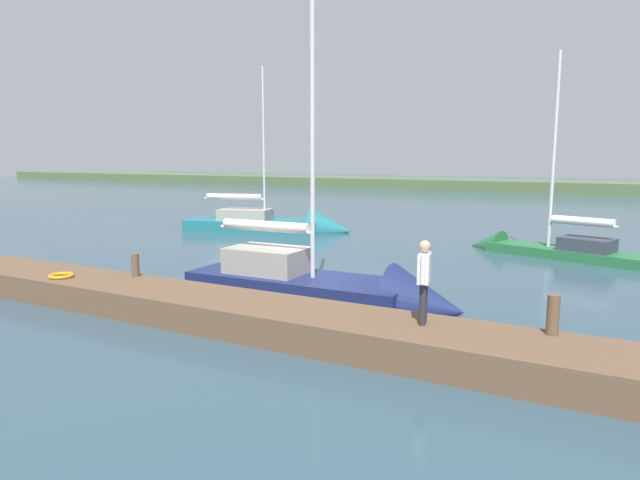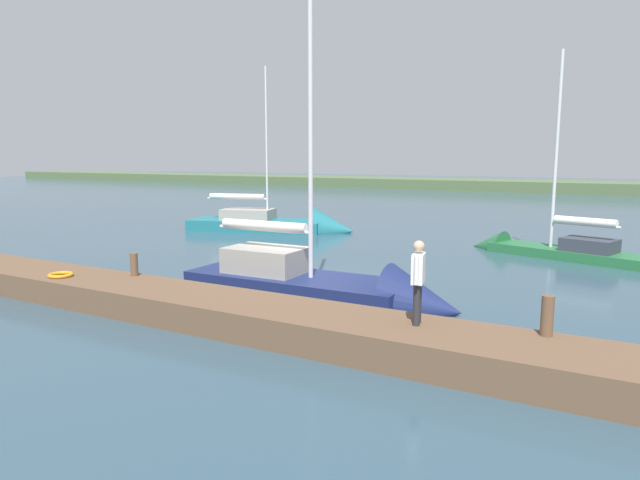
{
  "view_description": "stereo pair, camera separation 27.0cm",
  "coord_description": "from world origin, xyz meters",
  "px_view_note": "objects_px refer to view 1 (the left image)",
  "views": [
    {
      "loc": [
        -8.34,
        14.66,
        3.94
      ],
      "look_at": [
        0.7,
        -2.15,
        1.05
      ],
      "focal_mm": 30.94,
      "sensor_mm": 36.0,
      "label": 1
    },
    {
      "loc": [
        -8.58,
        14.53,
        3.94
      ],
      "look_at": [
        0.7,
        -2.15,
        1.05
      ],
      "focal_mm": 30.94,
      "sensor_mm": 36.0,
      "label": 2
    }
  ],
  "objects_px": {
    "life_ring_buoy": "(61,276)",
    "sailboat_inner_slip": "(337,292)",
    "mooring_post_near": "(135,265)",
    "mooring_post_far": "(553,315)",
    "person_on_dock": "(424,276)",
    "sailboat_outer_mooring": "(282,228)",
    "sailboat_far_left": "(541,251)"
  },
  "relations": [
    {
      "from": "sailboat_outer_mooring",
      "to": "sailboat_inner_slip",
      "type": "bearing_deg",
      "value": -67.98
    },
    {
      "from": "mooring_post_near",
      "to": "mooring_post_far",
      "type": "xyz_separation_m",
      "value": [
        -10.67,
        0.0,
        0.06
      ]
    },
    {
      "from": "sailboat_inner_slip",
      "to": "sailboat_far_left",
      "type": "bearing_deg",
      "value": 67.29
    },
    {
      "from": "person_on_dock",
      "to": "sailboat_outer_mooring",
      "type": "bearing_deg",
      "value": -60.5
    },
    {
      "from": "sailboat_inner_slip",
      "to": "sailboat_outer_mooring",
      "type": "bearing_deg",
      "value": 127.25
    },
    {
      "from": "mooring_post_far",
      "to": "sailboat_outer_mooring",
      "type": "bearing_deg",
      "value": -43.59
    },
    {
      "from": "mooring_post_far",
      "to": "person_on_dock",
      "type": "xyz_separation_m",
      "value": [
        2.33,
        0.47,
        0.58
      ]
    },
    {
      "from": "sailboat_far_left",
      "to": "person_on_dock",
      "type": "distance_m",
      "value": 13.49
    },
    {
      "from": "sailboat_outer_mooring",
      "to": "mooring_post_far",
      "type": "bearing_deg",
      "value": -59.78
    },
    {
      "from": "mooring_post_near",
      "to": "sailboat_outer_mooring",
      "type": "relative_size",
      "value": 0.07
    },
    {
      "from": "mooring_post_near",
      "to": "sailboat_outer_mooring",
      "type": "distance_m",
      "value": 14.57
    },
    {
      "from": "mooring_post_near",
      "to": "sailboat_outer_mooring",
      "type": "bearing_deg",
      "value": -73.96
    },
    {
      "from": "life_ring_buoy",
      "to": "sailboat_far_left",
      "type": "distance_m",
      "value": 17.64
    },
    {
      "from": "mooring_post_near",
      "to": "sailboat_inner_slip",
      "type": "relative_size",
      "value": 0.07
    },
    {
      "from": "mooring_post_far",
      "to": "life_ring_buoy",
      "type": "bearing_deg",
      "value": 5.01
    },
    {
      "from": "sailboat_inner_slip",
      "to": "sailboat_outer_mooring",
      "type": "height_order",
      "value": "sailboat_inner_slip"
    },
    {
      "from": "sailboat_inner_slip",
      "to": "life_ring_buoy",
      "type": "bearing_deg",
      "value": -151.63
    },
    {
      "from": "life_ring_buoy",
      "to": "sailboat_outer_mooring",
      "type": "relative_size",
      "value": 0.07
    },
    {
      "from": "sailboat_inner_slip",
      "to": "sailboat_far_left",
      "type": "relative_size",
      "value": 1.12
    },
    {
      "from": "mooring_post_near",
      "to": "mooring_post_far",
      "type": "distance_m",
      "value": 10.67
    },
    {
      "from": "sailboat_inner_slip",
      "to": "person_on_dock",
      "type": "xyz_separation_m",
      "value": [
        -3.43,
        3.1,
        1.4
      ]
    },
    {
      "from": "mooring_post_far",
      "to": "sailboat_far_left",
      "type": "distance_m",
      "value": 13.05
    },
    {
      "from": "sailboat_inner_slip",
      "to": "person_on_dock",
      "type": "distance_m",
      "value": 4.83
    },
    {
      "from": "sailboat_far_left",
      "to": "person_on_dock",
      "type": "xyz_separation_m",
      "value": [
        0.68,
        13.39,
        1.46
      ]
    },
    {
      "from": "life_ring_buoy",
      "to": "sailboat_far_left",
      "type": "relative_size",
      "value": 0.08
    },
    {
      "from": "mooring_post_near",
      "to": "sailboat_far_left",
      "type": "height_order",
      "value": "sailboat_far_left"
    },
    {
      "from": "mooring_post_near",
      "to": "sailboat_inner_slip",
      "type": "xyz_separation_m",
      "value": [
        -4.92,
        -2.63,
        -0.76
      ]
    },
    {
      "from": "sailboat_far_left",
      "to": "sailboat_outer_mooring",
      "type": "relative_size",
      "value": 0.9
    },
    {
      "from": "sailboat_far_left",
      "to": "sailboat_outer_mooring",
      "type": "distance_m",
      "value": 13.09
    },
    {
      "from": "life_ring_buoy",
      "to": "sailboat_inner_slip",
      "type": "bearing_deg",
      "value": -150.67
    },
    {
      "from": "life_ring_buoy",
      "to": "person_on_dock",
      "type": "bearing_deg",
      "value": -176.51
    },
    {
      "from": "sailboat_outer_mooring",
      "to": "person_on_dock",
      "type": "bearing_deg",
      "value": -65.65
    }
  ]
}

